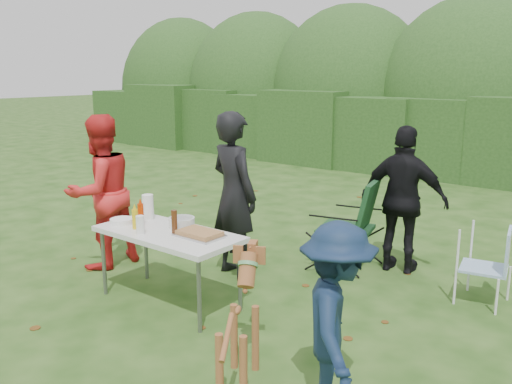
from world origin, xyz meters
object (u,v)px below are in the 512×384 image
Objects in this scene: person_red_jacket at (101,192)px; dog at (238,329)px; paper_towel_roll at (148,207)px; lawn_chair at (484,265)px; mustard_bottle at (135,219)px; ketchup_bottle at (141,214)px; beer_bottle at (174,222)px; child at (336,322)px; person_cook at (234,195)px; person_black_puffy at (404,200)px; camping_chair at (346,224)px; folding_table at (168,237)px.

person_red_jacket reaches higher than dog.
lawn_chair is at bearing 30.39° from paper_towel_roll.
lawn_chair is at bearing 36.72° from mustard_bottle.
dog is 1.93m from mustard_bottle.
person_red_jacket is 1.15m from mustard_bottle.
person_red_jacket is 1.05m from ketchup_bottle.
person_red_jacket is 4.23m from lawn_chair.
mustard_bottle is (-1.81, 0.57, 0.38)m from dog.
mustard_bottle is 0.83× the size of beer_bottle.
child is at bearing -14.50° from beer_bottle.
paper_towel_roll is at bearing 70.89° from person_cook.
ketchup_bottle is (-2.84, -1.94, 0.46)m from lawn_chair.
child is at bearing 79.03° from person_red_jacket.
person_cook reaches higher than beer_bottle.
ketchup_bottle is 0.24m from paper_towel_roll.
mustard_bottle is (-2.53, 0.43, 0.17)m from child.
lawn_chair is at bearing 154.72° from person_black_puffy.
camping_chair reaches higher than beer_bottle.
child reaches higher than beer_bottle.
beer_bottle reaches higher than mustard_bottle.
child is at bearing 73.84° from lawn_chair.
beer_bottle is at bearing 41.64° from child.
folding_table is at bearing 167.75° from beer_bottle.
person_red_jacket is 1.06× the size of person_black_puffy.
camping_chair is (2.29, 1.70, -0.36)m from person_red_jacket.
ketchup_bottle is (-0.39, -1.00, -0.08)m from person_cook.
person_cook is 1.59m from person_red_jacket.
beer_bottle is at bearing 29.44° from lawn_chair.
mustard_bottle reaches higher than dog.
person_red_jacket is at bearing 169.95° from folding_table.
ketchup_bottle is (-1.83, -2.27, 0.01)m from person_black_puffy.
mustard_bottle is (1.08, -0.39, -0.06)m from person_red_jacket.
dog is at bearing -25.43° from folding_table.
camping_chair is at bearing 65.55° from folding_table.
mustard_bottle is at bearing 87.77° from person_cook.
camping_chair is at bearing 21.47° from person_black_puffy.
dog is at bearing -20.43° from ketchup_bottle.
person_black_puffy reaches higher than mustard_bottle.
person_red_jacket is at bearing 13.01° from lawn_chair.
beer_bottle is at bearing 81.51° from person_red_jacket.
person_black_puffy is at bearing -18.71° from child.
lawn_chair is (3.85, 1.68, -0.50)m from person_red_jacket.
person_cook is at bearing 10.51° from lawn_chair.
dog is at bearing -17.49° from mustard_bottle.
camping_chair is 1.57m from lawn_chair.
ketchup_bottle is at bearing -178.73° from folding_table.
child is 1.40× the size of dog.
paper_towel_roll is (-2.00, 0.90, 0.41)m from dog.
child is (2.21, -0.57, -0.01)m from folding_table.
person_black_puffy is at bearing 126.99° from person_red_jacket.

